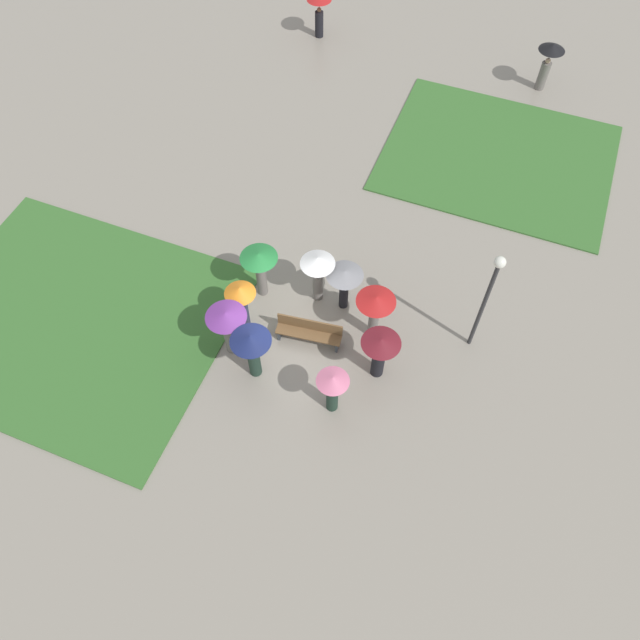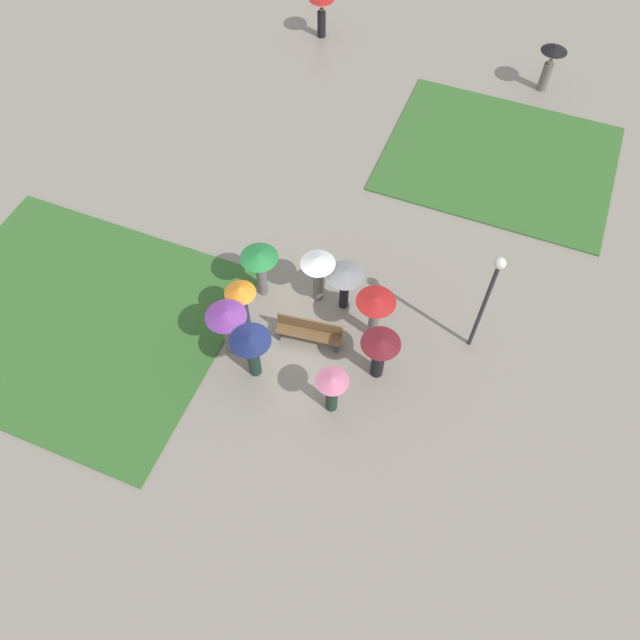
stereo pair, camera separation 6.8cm
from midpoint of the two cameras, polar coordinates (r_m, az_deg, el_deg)
ground_plane at (r=19.10m, az=-3.07°, el=-1.44°), size 90.00×90.00×0.00m
lawn_patch_near at (r=20.77m, az=-21.36°, el=-0.04°), size 9.24×7.74×0.06m
lawn_patch_far at (r=25.02m, az=16.16°, el=14.04°), size 8.30×6.82×0.06m
park_bench at (r=18.61m, az=-0.89°, el=-1.01°), size 2.02×0.68×0.90m
lamp_post at (r=17.34m, az=15.27°, el=2.44°), size 0.32×0.32×4.07m
crowd_person_pink at (r=16.87m, az=1.22°, el=-6.16°), size 0.91×0.91×1.77m
crowd_person_red at (r=17.95m, az=5.20°, el=1.27°), size 1.16×1.16×1.93m
crowd_person_navy at (r=17.28m, az=-6.19°, el=-2.34°), size 1.16×1.16×2.00m
crowd_person_grey at (r=18.61m, az=2.39°, el=3.75°), size 1.13×1.13×1.75m
crowd_person_green at (r=18.96m, az=-5.41°, el=5.14°), size 1.15×1.15×1.92m
crowd_person_purple at (r=17.90m, az=-8.34°, el=-0.30°), size 1.18×1.18×1.92m
crowd_person_orange at (r=18.37m, az=-7.12°, el=2.03°), size 0.93×0.93×1.85m
crowd_person_white at (r=18.68m, az=-0.09°, el=4.79°), size 1.06×1.06×1.99m
crowd_person_maroon at (r=17.42m, az=5.58°, el=-2.79°), size 1.12×1.12×1.84m
lone_walker_far_path at (r=28.03m, az=20.45°, el=21.43°), size 1.03×1.03×1.98m
lone_walker_mid_plaza at (r=29.70m, az=0.22°, el=26.56°), size 1.06×1.06×1.84m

